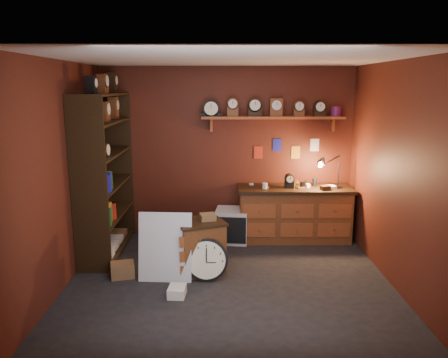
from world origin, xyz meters
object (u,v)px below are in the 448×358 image
shelving_unit (103,168)px  big_round_clock (207,260)px  low_cabinet (200,244)px  workbench (294,210)px

shelving_unit → big_round_clock: bearing=-33.4°
shelving_unit → low_cabinet: shelving_unit is taller
low_cabinet → big_round_clock: low_cabinet is taller
shelving_unit → workbench: 2.99m
workbench → low_cabinet: (-1.43, -1.23, -0.10)m
low_cabinet → big_round_clock: (0.09, -0.26, -0.11)m
workbench → big_round_clock: workbench is taller
workbench → big_round_clock: (-1.33, -1.49, -0.21)m
low_cabinet → workbench: bearing=18.3°
shelving_unit → big_round_clock: shelving_unit is taller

